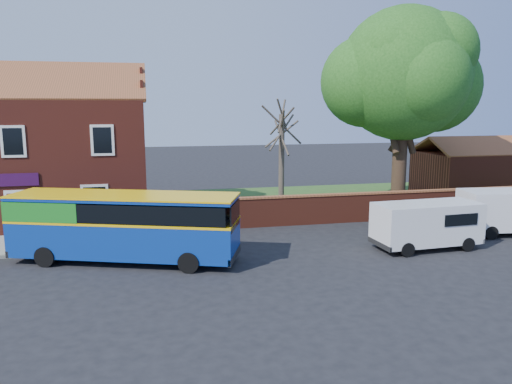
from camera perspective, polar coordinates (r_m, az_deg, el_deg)
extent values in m
plane|color=black|center=(18.82, -8.93, -9.69)|extent=(120.00, 120.00, 0.00)
cube|color=gray|center=(25.00, -26.13, -5.52)|extent=(18.00, 3.50, 0.12)
cube|color=slate|center=(23.37, -27.12, -6.61)|extent=(18.00, 0.15, 0.14)
cube|color=#426B28|center=(34.32, 11.75, -0.80)|extent=(26.00, 12.00, 0.04)
cube|color=maroon|center=(29.98, -24.07, 3.26)|extent=(12.00, 8.00, 6.50)
cube|color=brown|center=(27.90, -25.51, 11.48)|extent=(12.30, 4.08, 2.16)
cube|color=brown|center=(31.81, -23.90, 11.29)|extent=(12.30, 4.08, 2.16)
cube|color=black|center=(25.94, -26.02, 5.21)|extent=(1.10, 0.06, 1.50)
cube|color=#4C0F19|center=(26.38, -25.45, -2.38)|extent=(0.95, 0.04, 2.10)
cube|color=silver|center=(26.39, -25.45, -2.26)|extent=(1.20, 0.06, 2.30)
cube|color=#310C34|center=(26.09, -25.73, 1.27)|extent=(2.00, 0.06, 0.60)
cube|color=maroon|center=(28.93, 16.67, -1.52)|extent=(22.00, 0.30, 1.50)
cube|color=brown|center=(28.79, 16.74, 0.04)|extent=(22.00, 0.38, 0.10)
cube|color=maroon|center=(38.66, 24.10, 1.95)|extent=(8.00, 5.00, 3.00)
cube|color=brown|center=(37.47, 25.46, 4.78)|extent=(8.20, 2.56, 1.24)
cube|color=brown|center=(39.46, 23.24, 5.15)|extent=(8.20, 2.56, 1.24)
cube|color=#0D3595|center=(20.88, -14.70, -4.96)|extent=(9.26, 5.18, 1.44)
cube|color=yellow|center=(20.71, -14.79, -3.03)|extent=(9.29, 5.21, 0.10)
cube|color=black|center=(20.62, -14.84, -1.87)|extent=(8.93, 5.08, 0.72)
cube|color=#1E8924|center=(21.91, -22.09, -1.59)|extent=(3.67, 3.20, 0.77)
cube|color=#0D3595|center=(20.53, -14.90, -0.57)|extent=(9.26, 5.18, 0.14)
cube|color=yellow|center=(20.52, -14.91, -0.35)|extent=(9.31, 5.23, 0.06)
cylinder|color=black|center=(21.39, -22.94, -6.81)|extent=(0.86, 0.54, 0.81)
cylinder|color=black|center=(23.15, -20.34, -5.40)|extent=(0.86, 0.54, 0.81)
cylinder|color=black|center=(19.20, -7.69, -7.97)|extent=(0.86, 0.54, 0.81)
cylinder|color=black|center=(21.14, -6.23, -6.26)|extent=(0.86, 0.54, 0.81)
cube|color=white|center=(23.22, 18.94, -3.35)|extent=(4.75, 2.13, 1.77)
cube|color=black|center=(24.41, 23.03, -2.31)|extent=(0.17, 1.58, 0.70)
cube|color=black|center=(24.76, 23.21, -4.70)|extent=(0.21, 1.86, 0.22)
cylinder|color=black|center=(21.92, 16.89, -6.32)|extent=(0.63, 0.26, 0.61)
cylinder|color=black|center=(23.34, 14.58, -5.23)|extent=(0.63, 0.26, 0.61)
cylinder|color=black|center=(23.63, 23.01, -5.52)|extent=(0.63, 0.26, 0.61)
cylinder|color=black|center=(24.96, 20.52, -4.57)|extent=(0.63, 0.26, 0.61)
cube|color=white|center=(27.50, 27.26, -1.77)|extent=(5.14, 2.57, 1.87)
cylinder|color=black|center=(26.10, 25.26, -4.23)|extent=(0.67, 0.30, 0.65)
cylinder|color=black|center=(27.66, 23.32, -3.34)|extent=(0.67, 0.30, 0.65)
cylinder|color=black|center=(31.33, 16.03, 2.55)|extent=(0.86, 0.86, 4.95)
sphere|color=#3D8328|center=(31.15, 16.53, 12.80)|extent=(7.74, 7.74, 7.74)
sphere|color=#3D8328|center=(32.62, 19.64, 11.35)|extent=(5.59, 5.59, 5.59)
sphere|color=#3D8328|center=(30.78, 12.49, 12.21)|extent=(5.38, 5.38, 5.38)
cylinder|color=#4C4238|center=(29.12, 2.93, 3.20)|extent=(0.33, 0.33, 5.76)
cylinder|color=#4C4238|center=(28.95, 2.96, 7.25)|extent=(0.34, 2.81, 2.26)
cylinder|color=#4C4238|center=(28.96, 2.96, 6.84)|extent=(1.47, 2.07, 2.07)
cylinder|color=#4C4238|center=(28.94, 2.97, 7.66)|extent=(2.36, 1.08, 2.30)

